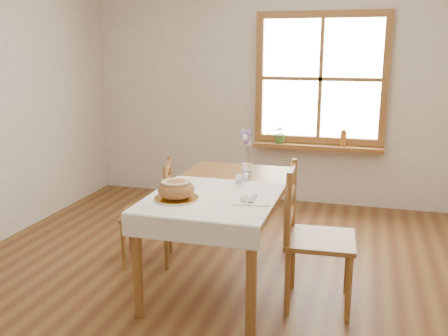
# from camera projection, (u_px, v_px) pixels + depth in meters

# --- Properties ---
(ground) EXTENTS (5.00, 5.00, 0.00)m
(ground) POSITION_uv_depth(u_px,v_px,m) (213.00, 294.00, 3.73)
(ground) COLOR brown
(ground) RESTS_ON ground
(room_walls) EXTENTS (4.60, 5.10, 2.65)m
(room_walls) POSITION_uv_depth(u_px,v_px,m) (212.00, 61.00, 3.32)
(room_walls) COLOR beige
(room_walls) RESTS_ON ground
(window) EXTENTS (1.46, 0.08, 1.46)m
(window) POSITION_uv_depth(u_px,v_px,m) (321.00, 79.00, 5.56)
(window) COLOR olive
(window) RESTS_ON ground
(window_sill) EXTENTS (1.46, 0.20, 0.05)m
(window_sill) POSITION_uv_depth(u_px,v_px,m) (317.00, 147.00, 5.67)
(window_sill) COLOR olive
(window_sill) RESTS_ON ground
(dining_table) EXTENTS (0.90, 1.60, 0.75)m
(dining_table) POSITION_uv_depth(u_px,v_px,m) (224.00, 198.00, 3.85)
(dining_table) COLOR olive
(dining_table) RESTS_ON ground
(table_linen) EXTENTS (0.91, 0.99, 0.01)m
(table_linen) POSITION_uv_depth(u_px,v_px,m) (212.00, 197.00, 3.54)
(table_linen) COLOR white
(table_linen) RESTS_ON dining_table
(chair_left) EXTENTS (0.53, 0.52, 0.88)m
(chair_left) POSITION_uv_depth(u_px,v_px,m) (147.00, 212.00, 4.20)
(chair_left) COLOR olive
(chair_left) RESTS_ON ground
(chair_right) EXTENTS (0.52, 0.50, 1.01)m
(chair_right) POSITION_uv_depth(u_px,v_px,m) (320.00, 238.00, 3.47)
(chair_right) COLOR olive
(chair_right) RESTS_ON ground
(bread_plate) EXTENTS (0.37, 0.37, 0.02)m
(bread_plate) POSITION_uv_depth(u_px,v_px,m) (176.00, 199.00, 3.48)
(bread_plate) COLOR white
(bread_plate) RESTS_ON table_linen
(bread_loaf) EXTENTS (0.26, 0.26, 0.14)m
(bread_loaf) POSITION_uv_depth(u_px,v_px,m) (176.00, 188.00, 3.46)
(bread_loaf) COLOR #A66B3B
(bread_loaf) RESTS_ON bread_plate
(egg_napkin) EXTENTS (0.28, 0.25, 0.01)m
(egg_napkin) POSITION_uv_depth(u_px,v_px,m) (252.00, 201.00, 3.43)
(egg_napkin) COLOR white
(egg_napkin) RESTS_ON table_linen
(eggs) EXTENTS (0.22, 0.20, 0.04)m
(eggs) POSITION_uv_depth(u_px,v_px,m) (252.00, 197.00, 3.42)
(eggs) COLOR white
(eggs) RESTS_ON egg_napkin
(salt_shaker) EXTENTS (0.06, 0.06, 0.10)m
(salt_shaker) POSITION_uv_depth(u_px,v_px,m) (238.00, 180.00, 3.80)
(salt_shaker) COLOR white
(salt_shaker) RESTS_ON table_linen
(pepper_shaker) EXTENTS (0.05, 0.05, 0.08)m
(pepper_shaker) POSITION_uv_depth(u_px,v_px,m) (245.00, 178.00, 3.88)
(pepper_shaker) COLOR white
(pepper_shaker) RESTS_ON table_linen
(flower_vase) EXTENTS (0.10, 0.10, 0.09)m
(flower_vase) POSITION_uv_depth(u_px,v_px,m) (247.00, 170.00, 4.16)
(flower_vase) COLOR white
(flower_vase) RESTS_ON dining_table
(lavender_bouquet) EXTENTS (0.15, 0.15, 0.28)m
(lavender_bouquet) POSITION_uv_depth(u_px,v_px,m) (247.00, 148.00, 4.12)
(lavender_bouquet) COLOR #795CA4
(lavender_bouquet) RESTS_ON flower_vase
(potted_plant) EXTENTS (0.26, 0.27, 0.18)m
(potted_plant) POSITION_uv_depth(u_px,v_px,m) (281.00, 135.00, 5.76)
(potted_plant) COLOR #3D762F
(potted_plant) RESTS_ON window_sill
(amber_bottle) EXTENTS (0.08, 0.08, 0.19)m
(amber_bottle) POSITION_uv_depth(u_px,v_px,m) (343.00, 138.00, 5.57)
(amber_bottle) COLOR #A45B1E
(amber_bottle) RESTS_ON window_sill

